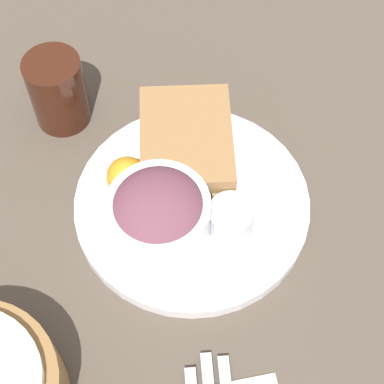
{
  "coord_description": "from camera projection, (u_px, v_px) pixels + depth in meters",
  "views": [
    {
      "loc": [
        -0.39,
        0.08,
        0.68
      ],
      "look_at": [
        0.0,
        0.0,
        0.04
      ],
      "focal_mm": 60.0,
      "sensor_mm": 36.0,
      "label": 1
    }
  ],
  "objects": [
    {
      "name": "orange_wedge",
      "position": [
        127.0,
        177.0,
        0.76
      ],
      "size": [
        0.05,
        0.05,
        0.05
      ],
      "primitive_type": "sphere",
      "color": "orange",
      "rests_on": "plate"
    },
    {
      "name": "dressing_cup",
      "position": [
        231.0,
        219.0,
        0.74
      ],
      "size": [
        0.05,
        0.05,
        0.04
      ],
      "primitive_type": "cylinder",
      "color": "#B7B7BC",
      "rests_on": "plate"
    },
    {
      "name": "ground_plane",
      "position": [
        192.0,
        208.0,
        0.79
      ],
      "size": [
        4.0,
        4.0,
        0.0
      ],
      "primitive_type": "plane",
      "color": "#4C4238"
    },
    {
      "name": "sandwich",
      "position": [
        186.0,
        145.0,
        0.78
      ],
      "size": [
        0.16,
        0.13,
        0.05
      ],
      "color": "olive",
      "rests_on": "plate"
    },
    {
      "name": "plate",
      "position": [
        192.0,
        205.0,
        0.78
      ],
      "size": [
        0.28,
        0.28,
        0.02
      ],
      "primitive_type": "cylinder",
      "color": "silver",
      "rests_on": "ground_plane"
    },
    {
      "name": "salad_bowl",
      "position": [
        159.0,
        213.0,
        0.72
      ],
      "size": [
        0.12,
        0.12,
        0.08
      ],
      "color": "white",
      "rests_on": "plate"
    },
    {
      "name": "drink_glass",
      "position": [
        58.0,
        91.0,
        0.82
      ],
      "size": [
        0.07,
        0.07,
        0.1
      ],
      "primitive_type": "cylinder",
      "color": "#38190F",
      "rests_on": "ground_plane"
    }
  ]
}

